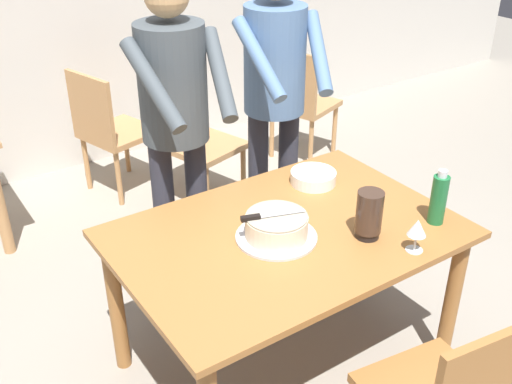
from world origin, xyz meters
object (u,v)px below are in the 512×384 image
object	(u,v)px
water_bottle	(439,199)
hurricane_lamp	(369,214)
wine_glass_near	(417,229)
person_cutting_cake	(175,114)
cake_on_platter	(276,228)
plate_stack	(313,177)
main_dining_table	(286,252)
background_chair_1	(196,135)
background_chair_2	(299,100)
person_standing_beside	(275,88)
cake_knife	(260,217)
background_chair_0	(109,128)

from	to	relation	value
water_bottle	hurricane_lamp	world-z (taller)	water_bottle
wine_glass_near	person_cutting_cake	xyz separation A→B (m)	(-0.48, 1.11, 0.22)
cake_on_platter	wine_glass_near	size ratio (longest dim) A/B	2.36
plate_stack	water_bottle	size ratio (longest dim) A/B	0.88
main_dining_table	water_bottle	xyz separation A→B (m)	(0.58, -0.30, 0.22)
plate_stack	person_cutting_cake	bearing A→B (deg)	139.29
hurricane_lamp	background_chair_1	size ratio (longest dim) A/B	0.23
water_bottle	background_chair_2	distance (m)	2.27
plate_stack	background_chair_2	xyz separation A→B (m)	(1.08, 1.49, -0.29)
wine_glass_near	person_cutting_cake	size ratio (longest dim) A/B	0.08
main_dining_table	water_bottle	distance (m)	0.69
main_dining_table	hurricane_lamp	world-z (taller)	hurricane_lamp
person_standing_beside	background_chair_2	distance (m)	1.53
cake_knife	person_cutting_cake	distance (m)	0.73
wine_glass_near	background_chair_0	xyz separation A→B (m)	(-0.32, 2.46, -0.36)
cake_on_platter	background_chair_0	size ratio (longest dim) A/B	0.38
main_dining_table	person_cutting_cake	world-z (taller)	person_cutting_cake
background_chair_0	background_chair_1	bearing A→B (deg)	-44.74
hurricane_lamp	person_cutting_cake	world-z (taller)	person_cutting_cake
plate_stack	person_cutting_cake	xyz separation A→B (m)	(-0.50, 0.43, 0.30)
main_dining_table	background_chair_2	world-z (taller)	background_chair_2
main_dining_table	water_bottle	size ratio (longest dim) A/B	5.71
person_standing_beside	water_bottle	bearing A→B (deg)	-83.73
cake_on_platter	water_bottle	xyz separation A→B (m)	(0.64, -0.28, 0.06)
hurricane_lamp	person_standing_beside	bearing A→B (deg)	77.60
cake_knife	hurricane_lamp	size ratio (longest dim) A/B	1.25
wine_glass_near	person_standing_beside	xyz separation A→B (m)	(0.12, 1.14, 0.22)
person_cutting_cake	background_chair_0	bearing A→B (deg)	83.58
plate_stack	hurricane_lamp	distance (m)	0.51
main_dining_table	cake_knife	size ratio (longest dim) A/B	5.43
cake_on_platter	person_standing_beside	xyz separation A→B (m)	(0.53, 0.75, 0.27)
hurricane_lamp	background_chair_1	world-z (taller)	hurricane_lamp
person_standing_beside	background_chair_2	world-z (taller)	person_standing_beside
hurricane_lamp	background_chair_2	world-z (taller)	hurricane_lamp
cake_knife	hurricane_lamp	distance (m)	0.45
main_dining_table	background_chair_0	world-z (taller)	background_chair_0
cake_on_platter	person_cutting_cake	size ratio (longest dim) A/B	0.20
water_bottle	hurricane_lamp	bearing A→B (deg)	166.10
cake_on_platter	background_chair_2	bearing A→B (deg)	49.70
plate_stack	hurricane_lamp	world-z (taller)	hurricane_lamp
cake_knife	background_chair_2	bearing A→B (deg)	48.08
background_chair_2	cake_knife	bearing A→B (deg)	-131.92
cake_on_platter	cake_knife	world-z (taller)	cake_knife
cake_knife	background_chair_2	distance (m)	2.39
cake_knife	water_bottle	world-z (taller)	water_bottle
person_cutting_cake	cake_knife	bearing A→B (deg)	-89.96
background_chair_1	background_chair_2	bearing A→B (deg)	7.93
cake_on_platter	background_chair_1	bearing A→B (deg)	72.30
hurricane_lamp	background_chair_0	distance (m)	2.32
background_chair_0	person_standing_beside	bearing A→B (deg)	-71.39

